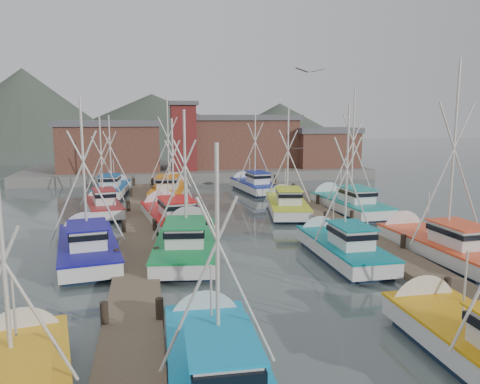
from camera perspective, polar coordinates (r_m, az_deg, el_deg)
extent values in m
plane|color=#485655|center=(27.72, 2.43, -7.37)|extent=(260.00, 260.00, 0.00)
cube|color=#4E4130|center=(30.83, -12.16, -5.48)|extent=(2.20, 46.00, 0.40)
cylinder|color=black|center=(18.51, -16.17, -14.94)|extent=(0.30, 0.30, 1.50)
cylinder|color=black|center=(25.04, -14.75, -8.43)|extent=(0.30, 0.30, 1.50)
cylinder|color=black|center=(31.78, -13.95, -4.64)|extent=(0.30, 0.30, 1.50)
cylinder|color=black|center=(38.61, -13.44, -2.18)|extent=(0.30, 0.30, 1.50)
cylinder|color=black|center=(45.49, -13.08, -0.46)|extent=(0.30, 0.30, 1.50)
cylinder|color=black|center=(52.40, -12.82, 0.80)|extent=(0.30, 0.30, 1.50)
cylinder|color=black|center=(18.42, -9.75, -14.82)|extent=(0.30, 0.30, 1.50)
cylinder|color=black|center=(24.98, -10.12, -8.31)|extent=(0.30, 0.30, 1.50)
cylinder|color=black|center=(31.73, -10.33, -4.53)|extent=(0.30, 0.30, 1.50)
cylinder|color=black|center=(38.57, -10.47, -2.09)|extent=(0.30, 0.30, 1.50)
cylinder|color=black|center=(45.45, -10.56, -0.38)|extent=(0.30, 0.30, 1.50)
cylinder|color=black|center=(52.37, -10.63, 0.87)|extent=(0.30, 0.30, 1.50)
cube|color=#4E4130|center=(33.52, 12.58, -4.30)|extent=(2.20, 46.00, 0.40)
cylinder|color=black|center=(22.08, 23.89, -11.35)|extent=(0.30, 0.30, 1.50)
cylinder|color=black|center=(27.79, 15.63, -6.70)|extent=(0.30, 0.30, 1.50)
cylinder|color=black|center=(33.99, 10.38, -3.61)|extent=(0.30, 0.30, 1.50)
cylinder|color=black|center=(40.44, 6.79, -1.47)|extent=(0.30, 0.30, 1.50)
cylinder|color=black|center=(47.06, 4.21, 0.07)|extent=(0.30, 0.30, 1.50)
cylinder|color=black|center=(53.77, 2.26, 1.24)|extent=(0.30, 0.30, 1.50)
cylinder|color=black|center=(28.72, 19.23, -6.36)|extent=(0.30, 0.30, 1.50)
cylinder|color=black|center=(34.75, 13.46, -3.43)|extent=(0.30, 0.30, 1.50)
cylinder|color=black|center=(41.09, 9.45, -1.37)|extent=(0.30, 0.30, 1.50)
cylinder|color=black|center=(47.62, 6.53, 0.15)|extent=(0.30, 0.30, 1.50)
cylinder|color=black|center=(54.26, 4.32, 1.29)|extent=(0.30, 0.30, 1.50)
cube|color=gray|center=(63.56, -5.29, 2.58)|extent=(44.00, 16.00, 1.20)
cube|color=brown|center=(61.16, -15.50, 5.17)|extent=(12.00, 8.00, 5.50)
cube|color=#545459|center=(61.03, -15.63, 8.08)|extent=(12.72, 8.48, 0.70)
cube|color=brown|center=(64.11, 0.03, 5.99)|extent=(14.00, 9.00, 6.20)
cube|color=#545459|center=(64.01, 0.03, 9.08)|extent=(14.84, 9.54, 0.70)
cube|color=brown|center=(64.33, 10.25, 5.10)|extent=(8.00, 6.00, 4.50)
cube|color=#545459|center=(64.20, 10.32, 7.41)|extent=(8.48, 6.36, 0.70)
cube|color=maroon|center=(59.05, -6.91, 6.52)|extent=(3.00, 3.00, 8.00)
cube|color=#545459|center=(59.01, -6.99, 10.65)|extent=(3.60, 3.60, 0.50)
cone|color=#3A4338|center=(145.06, -24.52, 5.27)|extent=(110.00, 110.00, 42.00)
cone|color=#3A4338|center=(156.04, -10.56, 6.16)|extent=(140.00, 140.00, 30.00)
cone|color=#3A4338|center=(151.75, 4.85, 6.20)|extent=(90.00, 90.00, 24.00)
cube|color=silver|center=(14.18, -2.74, -21.36)|extent=(2.84, 8.30, 0.80)
cube|color=#0C96CC|center=(13.99, -2.75, -20.02)|extent=(2.92, 8.39, 0.10)
cone|color=silver|center=(17.90, -4.45, -15.09)|extent=(2.60, 1.15, 2.58)
cube|color=silver|center=(12.85, -2.19, -19.93)|extent=(1.71, 2.51, 1.10)
cube|color=black|center=(12.74, -2.19, -19.03)|extent=(1.82, 2.76, 0.28)
cube|color=#0C96CC|center=(12.58, -2.20, -17.59)|extent=(1.93, 2.92, 0.07)
cylinder|color=beige|center=(12.61, -2.77, -8.03)|extent=(0.12, 0.12, 6.14)
cylinder|color=beige|center=(12.80, -5.14, -11.22)|extent=(2.20, 0.13, 4.81)
cylinder|color=beige|center=(12.92, -0.38, -10.98)|extent=(2.20, 0.13, 4.81)
cylinder|color=beige|center=(14.79, -3.53, -13.09)|extent=(0.07, 0.07, 2.30)
cone|color=silver|center=(20.35, 20.57, -12.60)|extent=(2.74, 1.11, 2.73)
cylinder|color=beige|center=(17.61, 25.73, -10.31)|extent=(0.07, 0.07, 2.44)
cone|color=silver|center=(18.03, -24.83, -15.78)|extent=(2.74, 1.57, 2.57)
cube|color=black|center=(12.86, -26.31, -19.75)|extent=(2.26, 3.01, 0.28)
cube|color=#F3AD19|center=(12.70, -26.43, -18.32)|extent=(2.40, 3.19, 0.07)
cylinder|color=beige|center=(12.85, -26.68, -10.31)|extent=(0.15, 0.15, 5.46)
cylinder|color=beige|center=(13.03, -23.93, -12.86)|extent=(1.95, 0.47, 4.28)
cylinder|color=beige|center=(14.92, -25.75, -13.83)|extent=(0.08, 0.08, 2.47)
cube|color=#102037|center=(27.20, -6.50, -7.64)|extent=(3.85, 8.93, 0.70)
cube|color=silver|center=(27.02, -6.53, -6.32)|extent=(4.38, 10.14, 0.80)
cube|color=#0F9141|center=(26.92, -6.54, -5.54)|extent=(4.48, 10.25, 0.10)
cone|color=silver|center=(31.81, -6.13, -4.21)|extent=(3.18, 1.47, 3.07)
cube|color=silver|center=(25.64, -6.68, -4.98)|extent=(2.33, 3.17, 1.10)
cube|color=black|center=(25.58, -6.69, -4.48)|extent=(2.49, 3.48, 0.28)
cube|color=#0F9141|center=(25.50, -6.71, -3.69)|extent=(2.64, 3.69, 0.07)
cylinder|color=beige|center=(26.05, -6.70, 2.05)|extent=(0.15, 0.15, 7.18)
cylinder|color=beige|center=(26.20, -8.04, 0.20)|extent=(2.57, 0.42, 5.62)
cylinder|color=beige|center=(26.14, -5.29, 0.23)|extent=(2.57, 0.42, 5.62)
cylinder|color=beige|center=(28.37, -6.43, -2.25)|extent=(0.09, 0.09, 2.74)
cube|color=#102037|center=(26.76, 12.37, -8.09)|extent=(2.42, 7.11, 0.70)
cube|color=silver|center=(26.57, 12.42, -6.75)|extent=(2.75, 8.08, 0.80)
cube|color=#027B85|center=(26.47, 12.45, -5.96)|extent=(2.83, 8.17, 0.10)
cone|color=silver|center=(30.19, 9.28, -5.02)|extent=(2.53, 1.14, 2.51)
cube|color=silver|center=(25.48, 13.38, -5.26)|extent=(1.66, 2.44, 1.10)
cube|color=black|center=(25.43, 13.40, -4.76)|extent=(1.77, 2.68, 0.28)
cube|color=#027B85|center=(25.34, 13.43, -3.97)|extent=(1.88, 2.84, 0.07)
cylinder|color=beige|center=(25.62, 12.88, 2.04)|extent=(0.11, 0.11, 7.42)
cylinder|color=beige|center=(25.53, 11.77, 0.07)|extent=(2.64, 0.13, 5.80)
cylinder|color=beige|center=(25.96, 13.85, 0.15)|extent=(2.64, 0.13, 5.80)
cylinder|color=beige|center=(27.48, 11.30, -2.74)|extent=(0.07, 0.07, 2.24)
cube|color=#102037|center=(27.61, -18.00, -7.79)|extent=(3.79, 8.26, 0.70)
cube|color=silver|center=(27.43, -18.07, -6.49)|extent=(4.30, 9.39, 0.80)
cube|color=#130F8C|center=(27.33, -18.11, -5.72)|extent=(4.40, 9.49, 0.10)
cone|color=silver|center=(31.84, -18.34, -4.62)|extent=(2.96, 1.52, 2.82)
cube|color=silver|center=(26.14, -18.09, -5.10)|extent=(2.22, 2.96, 1.10)
cube|color=black|center=(26.08, -18.11, -4.61)|extent=(2.38, 3.25, 0.28)
cube|color=#130F8C|center=(26.00, -18.15, -3.84)|extent=(2.52, 3.44, 0.07)
cylinder|color=beige|center=(26.44, -18.52, 2.48)|extent=(0.15, 0.15, 7.86)
cylinder|color=beige|center=(26.55, -19.76, 0.43)|extent=(2.79, 0.54, 6.14)
cylinder|color=beige|center=(26.58, -17.08, 0.58)|extent=(2.79, 0.54, 6.14)
cylinder|color=beige|center=(28.64, -18.34, -2.55)|extent=(0.09, 0.09, 2.71)
cube|color=#102037|center=(28.84, 23.57, -7.39)|extent=(3.11, 8.15, 0.70)
cube|color=silver|center=(28.67, 23.66, -6.14)|extent=(3.54, 9.26, 0.80)
cube|color=#F1461E|center=(28.57, 23.71, -5.41)|extent=(3.63, 9.35, 0.10)
cone|color=silver|center=(32.27, 18.68, -4.46)|extent=(2.94, 1.27, 2.87)
cube|color=silver|center=(27.62, 25.17, -4.77)|extent=(2.02, 2.84, 1.10)
cube|color=black|center=(27.57, 25.21, -4.31)|extent=(2.15, 3.11, 0.28)
cube|color=#F1461E|center=(27.49, 25.26, -3.58)|extent=(2.28, 3.30, 0.07)
cylinder|color=beige|center=(27.67, 24.60, 4.42)|extent=(0.14, 0.14, 9.79)
cylinder|color=beige|center=(27.40, 23.44, 2.04)|extent=(3.48, 0.31, 7.65)
cylinder|color=beige|center=(28.16, 25.41, 2.08)|extent=(3.48, 0.31, 7.65)
cylinder|color=beige|center=(29.58, 21.92, -2.39)|extent=(0.08, 0.08, 2.66)
cube|color=#102037|center=(34.24, -8.10, -4.15)|extent=(4.16, 8.98, 0.70)
cube|color=silver|center=(34.10, -8.13, -3.08)|extent=(4.72, 10.20, 0.80)
cube|color=red|center=(34.02, -8.14, -2.46)|extent=(4.83, 10.31, 0.10)
cone|color=silver|center=(38.85, -9.64, -1.83)|extent=(3.20, 1.58, 3.07)
cube|color=silver|center=(32.78, -7.73, -1.88)|extent=(2.43, 3.22, 1.10)
cube|color=black|center=(32.73, -7.74, -1.48)|extent=(2.60, 3.53, 0.28)
cube|color=red|center=(32.67, -7.75, -0.86)|extent=(2.76, 3.75, 0.07)
cylinder|color=beige|center=(33.32, -8.20, 3.14)|extent=(0.16, 0.16, 6.68)
cylinder|color=beige|center=(33.28, -9.23, 1.75)|extent=(2.39, 0.49, 5.23)
cylinder|color=beige|center=(33.54, -7.12, 1.86)|extent=(2.39, 0.49, 5.23)
cylinder|color=beige|center=(35.50, -8.78, 0.02)|extent=(0.09, 0.09, 2.74)
cube|color=#102037|center=(38.56, 5.71, -2.59)|extent=(3.84, 8.00, 0.70)
cube|color=silver|center=(38.44, 5.73, -1.64)|extent=(4.36, 9.09, 0.80)
cube|color=#C3D521|center=(38.37, 5.74, -1.08)|extent=(4.46, 9.19, 0.10)
cone|color=silver|center=(42.73, 5.09, -0.74)|extent=(2.88, 1.57, 2.73)
cube|color=silver|center=(37.24, 5.93, -0.51)|extent=(2.20, 2.89, 1.10)
cube|color=black|center=(37.21, 5.93, -0.16)|extent=(2.36, 3.17, 0.28)
cube|color=#C3D521|center=(37.15, 5.94, 0.39)|extent=(2.50, 3.36, 0.07)
cylinder|color=beige|center=(37.71, 5.86, 4.46)|extent=(0.14, 0.14, 7.43)
cylinder|color=beige|center=(37.73, 4.99, 3.15)|extent=(2.62, 0.57, 5.80)
cylinder|color=beige|center=(37.86, 6.68, 3.14)|extent=(2.62, 0.57, 5.80)
cylinder|color=beige|center=(39.71, 5.52, 1.06)|extent=(0.08, 0.08, 2.43)
cube|color=#102037|center=(39.45, -16.27, -2.65)|extent=(3.32, 6.72, 0.70)
cube|color=silver|center=(39.32, -16.32, -1.72)|extent=(3.77, 7.64, 0.80)
cube|color=maroon|center=(39.25, -16.34, -1.18)|extent=(3.85, 7.73, 0.10)
cone|color=silver|center=(42.93, -16.83, -1.05)|extent=(2.45, 1.53, 2.28)
cube|color=silver|center=(38.30, -16.24, -0.56)|extent=(1.88, 2.44, 1.10)
cube|color=black|center=(38.26, -16.25, -0.22)|extent=(2.01, 2.68, 0.28)
cube|color=maroon|center=(38.20, -16.28, 0.31)|extent=(2.14, 2.84, 0.07)
cylinder|color=beige|center=(38.66, -16.55, 3.78)|extent=(0.13, 0.13, 6.80)
cylinder|color=beige|center=(38.69, -17.23, 2.56)|extent=(2.40, 0.56, 5.31)
cylinder|color=beige|center=(38.79, -15.75, 2.64)|extent=(2.40, 0.56, 5.31)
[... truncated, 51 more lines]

